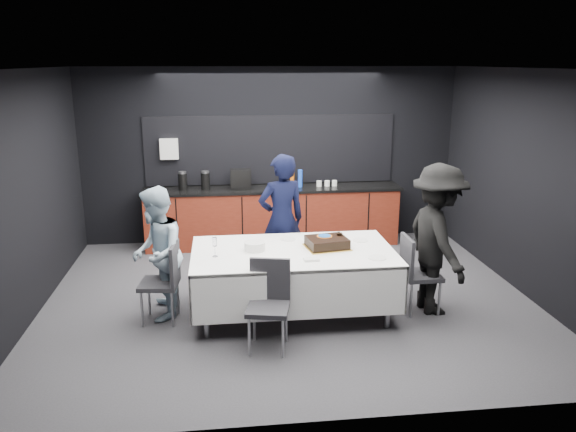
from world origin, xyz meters
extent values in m
plane|color=#3E3E42|center=(0.00, 0.00, 0.00)|extent=(6.00, 6.00, 0.00)
cube|color=white|center=(0.00, 0.00, 2.80)|extent=(6.00, 5.00, 0.04)
cube|color=black|center=(0.00, 2.50, 1.40)|extent=(6.00, 0.04, 2.80)
cube|color=black|center=(0.00, -2.50, 1.40)|extent=(6.00, 0.04, 2.80)
cube|color=black|center=(-3.00, 0.00, 1.40)|extent=(0.04, 5.00, 2.80)
cube|color=black|center=(3.00, 0.00, 1.40)|extent=(0.04, 5.00, 2.80)
cube|color=#591A0E|center=(0.00, 2.20, 0.45)|extent=(4.00, 0.60, 0.90)
cube|color=black|center=(0.00, 2.20, 0.92)|extent=(4.10, 0.64, 0.04)
cube|color=black|center=(0.00, 2.48, 1.50)|extent=(4.00, 0.03, 1.10)
cube|color=white|center=(-1.60, 2.43, 1.55)|extent=(0.28, 0.12, 0.32)
cylinder|color=black|center=(-1.40, 2.20, 1.07)|extent=(0.14, 0.14, 0.26)
cylinder|color=black|center=(-1.05, 2.20, 1.07)|extent=(0.14, 0.14, 0.26)
cube|color=black|center=(-0.50, 2.20, 1.09)|extent=(0.32, 0.24, 0.30)
cylinder|color=blue|center=(0.20, 2.25, 1.08)|extent=(0.07, 0.07, 0.28)
cylinder|color=orange|center=(0.32, 2.25, 1.07)|extent=(0.07, 0.07, 0.26)
cylinder|color=blue|center=(0.44, 2.18, 1.08)|extent=(0.07, 0.07, 0.28)
cylinder|color=white|center=(0.75, 2.20, 0.98)|extent=(0.08, 0.08, 0.09)
cylinder|color=white|center=(0.88, 2.20, 0.98)|extent=(0.08, 0.08, 0.09)
cylinder|color=white|center=(1.00, 2.20, 0.98)|extent=(0.08, 0.08, 0.09)
cylinder|color=#99999E|center=(-1.40, 2.20, 1.21)|extent=(0.12, 0.12, 0.03)
cylinder|color=#99999E|center=(-1.05, 2.20, 1.21)|extent=(0.12, 0.12, 0.03)
cylinder|color=#99999E|center=(-1.00, -0.90, 0.38)|extent=(0.06, 0.06, 0.75)
cylinder|color=#99999E|center=(-1.00, 0.10, 0.38)|extent=(0.06, 0.06, 0.75)
cylinder|color=#99999E|center=(1.00, -0.90, 0.38)|extent=(0.06, 0.06, 0.75)
cylinder|color=#99999E|center=(1.00, 0.10, 0.38)|extent=(0.06, 0.06, 0.75)
cube|color=white|center=(0.00, -0.40, 0.76)|extent=(2.32, 1.32, 0.04)
cube|color=white|center=(0.00, -1.05, 0.49)|extent=(2.32, 0.02, 0.55)
cube|color=white|center=(0.00, 0.25, 0.49)|extent=(2.32, 0.02, 0.55)
cube|color=white|center=(-1.15, -0.40, 0.49)|extent=(0.02, 1.32, 0.55)
cube|color=white|center=(1.15, -0.40, 0.49)|extent=(0.02, 1.32, 0.55)
cube|color=gold|center=(0.40, -0.36, 0.79)|extent=(0.54, 0.47, 0.01)
cube|color=black|center=(0.40, -0.36, 0.84)|extent=(0.50, 0.43, 0.10)
cube|color=black|center=(0.40, -0.36, 0.90)|extent=(0.50, 0.43, 0.01)
cylinder|color=orange|center=(0.38, -0.30, 0.90)|extent=(0.18, 0.18, 0.00)
cylinder|color=#1755AF|center=(0.38, -0.30, 0.91)|extent=(0.15, 0.15, 0.01)
sphere|color=black|center=(0.58, -0.24, 0.92)|extent=(0.04, 0.04, 0.04)
sphere|color=black|center=(0.60, -0.28, 0.92)|extent=(0.04, 0.04, 0.04)
sphere|color=black|center=(0.56, -0.28, 0.92)|extent=(0.04, 0.04, 0.04)
cylinder|color=white|center=(-0.44, -0.35, 0.83)|extent=(0.24, 0.24, 0.10)
cylinder|color=white|center=(-0.25, -0.84, 0.78)|extent=(0.21, 0.21, 0.01)
cylinder|color=white|center=(0.86, -0.14, 0.78)|extent=(0.19, 0.19, 0.01)
cylinder|color=white|center=(0.89, -0.78, 0.78)|extent=(0.20, 0.20, 0.01)
cylinder|color=white|center=(-0.01, 0.01, 0.78)|extent=(0.19, 0.19, 0.01)
cube|color=white|center=(0.15, -0.77, 0.79)|extent=(0.17, 0.11, 0.03)
cylinder|color=white|center=(-0.89, -0.51, 0.78)|extent=(0.06, 0.06, 0.00)
cylinder|color=white|center=(-0.89, -0.51, 0.84)|extent=(0.01, 0.01, 0.12)
cylinder|color=white|center=(-0.89, -0.51, 0.95)|extent=(0.05, 0.05, 0.10)
cube|color=#29282D|center=(-1.53, -0.43, 0.45)|extent=(0.46, 0.46, 0.05)
cube|color=#29282D|center=(-1.34, -0.45, 0.70)|extent=(0.09, 0.42, 0.45)
cylinder|color=#99999E|center=(-1.68, -0.24, 0.22)|extent=(0.03, 0.03, 0.44)
cylinder|color=#99999E|center=(-1.72, -0.58, 0.22)|extent=(0.03, 0.03, 0.44)
cylinder|color=#99999E|center=(-1.34, -0.28, 0.22)|extent=(0.03, 0.03, 0.44)
cylinder|color=#99999E|center=(-1.38, -0.62, 0.22)|extent=(0.03, 0.03, 0.44)
cube|color=#29282D|center=(1.51, -0.52, 0.45)|extent=(0.42, 0.42, 0.05)
cube|color=#29282D|center=(1.32, -0.52, 0.70)|extent=(0.04, 0.42, 0.45)
cylinder|color=#99999E|center=(1.68, -0.69, 0.22)|extent=(0.03, 0.03, 0.44)
cylinder|color=#99999E|center=(1.68, -0.35, 0.22)|extent=(0.03, 0.03, 0.44)
cylinder|color=#99999E|center=(1.34, -0.69, 0.22)|extent=(0.03, 0.03, 0.44)
cylinder|color=#99999E|center=(1.34, -0.35, 0.22)|extent=(0.03, 0.03, 0.44)
cube|color=#29282D|center=(-0.36, -1.23, 0.45)|extent=(0.50, 0.50, 0.05)
cube|color=#29282D|center=(-0.32, -1.05, 0.70)|extent=(0.42, 0.13, 0.45)
cylinder|color=#99999E|center=(-0.56, -1.36, 0.22)|extent=(0.03, 0.03, 0.44)
cylinder|color=#99999E|center=(-0.23, -1.43, 0.22)|extent=(0.03, 0.03, 0.44)
cylinder|color=#99999E|center=(-0.49, -1.03, 0.22)|extent=(0.03, 0.03, 0.44)
cylinder|color=#99999E|center=(-0.16, -1.10, 0.22)|extent=(0.03, 0.03, 0.44)
imported|color=black|center=(-0.03, 0.54, 0.87)|extent=(0.73, 0.57, 1.75)
imported|color=#A9C2D5|center=(-1.55, -0.31, 0.77)|extent=(0.60, 0.76, 1.54)
imported|color=black|center=(1.67, -0.53, 0.89)|extent=(0.75, 1.19, 1.77)
camera|label=1|loc=(-0.78, -6.47, 2.89)|focal=35.00mm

